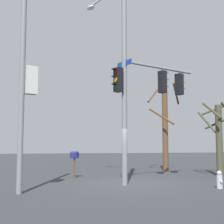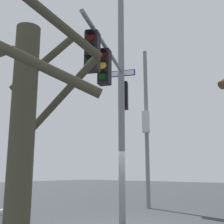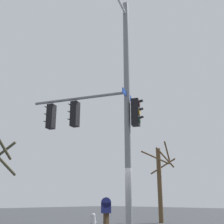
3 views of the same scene
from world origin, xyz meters
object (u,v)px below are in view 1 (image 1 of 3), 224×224
(fire_hydrant, at_px, (219,180))
(bare_tree_behind_pole, at_px, (165,127))
(mailbox, at_px, (74,157))
(bare_tree_across_street, at_px, (219,135))

(fire_hydrant, height_order, bare_tree_behind_pole, bare_tree_behind_pole)
(bare_tree_behind_pole, bearing_deg, mailbox, -64.61)
(mailbox, distance_m, bare_tree_behind_pole, 7.01)
(fire_hydrant, xyz_separation_m, bare_tree_across_street, (-4.29, 2.36, 1.96))
(fire_hydrant, distance_m, mailbox, 7.52)
(bare_tree_behind_pole, distance_m, bare_tree_across_street, 4.00)
(fire_hydrant, height_order, mailbox, mailbox)
(mailbox, relative_size, bare_tree_across_street, 0.34)
(fire_hydrant, distance_m, bare_tree_across_street, 5.28)
(bare_tree_behind_pole, bearing_deg, bare_tree_across_street, 29.70)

